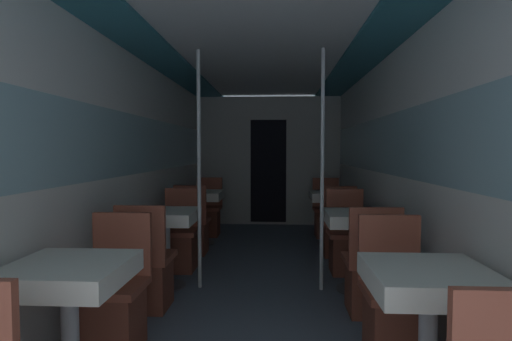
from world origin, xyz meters
TOP-DOWN VIEW (x-y plane):
  - wall_left at (-1.30, 2.81)m, footprint 0.05×8.42m
  - wall_right at (1.30, 2.81)m, footprint 0.05×8.42m
  - ceiling_panel at (0.00, 2.81)m, footprint 2.61×8.42m
  - bulkhead_far at (0.00, 6.06)m, footprint 2.56×0.09m
  - dining_table_left_0 at (-0.93, 0.87)m, footprint 0.60×0.60m
  - chair_left_far_0 at (-0.93, 1.43)m, footprint 0.41×0.41m
  - dining_table_left_1 at (-0.93, 2.68)m, footprint 0.60×0.60m
  - chair_left_near_1 at (-0.93, 2.12)m, footprint 0.41×0.41m
  - chair_left_far_1 at (-0.93, 3.23)m, footprint 0.41×0.41m
  - support_pole_left_1 at (-0.59, 2.68)m, footprint 0.04×0.04m
  - dining_table_left_2 at (-0.93, 4.48)m, footprint 0.60×0.60m
  - chair_left_near_2 at (-0.93, 3.92)m, footprint 0.41×0.41m
  - chair_left_far_2 at (-0.93, 5.04)m, footprint 0.41×0.41m
  - dining_table_right_0 at (0.93, 0.87)m, footprint 0.60×0.60m
  - chair_right_far_0 at (0.93, 1.43)m, footprint 0.41×0.41m
  - dining_table_right_1 at (0.93, 2.68)m, footprint 0.60×0.60m
  - chair_right_near_1 at (0.93, 2.12)m, footprint 0.41×0.41m
  - chair_right_far_1 at (0.93, 3.23)m, footprint 0.41×0.41m
  - support_pole_right_1 at (0.59, 2.68)m, footprint 0.04×0.04m
  - dining_table_right_2 at (0.93, 4.48)m, footprint 0.60×0.60m
  - chair_right_near_2 at (0.93, 3.92)m, footprint 0.41×0.41m
  - chair_right_far_2 at (0.93, 5.04)m, footprint 0.41×0.41m

SIDE VIEW (x-z plane):
  - chair_left_far_0 at x=-0.93m, z-range -0.16..0.74m
  - chair_left_near_1 at x=-0.93m, z-range -0.16..0.74m
  - chair_left_far_1 at x=-0.93m, z-range -0.16..0.74m
  - chair_left_near_2 at x=-0.93m, z-range -0.16..0.74m
  - chair_left_far_2 at x=-0.93m, z-range -0.16..0.74m
  - chair_right_far_0 at x=0.93m, z-range -0.16..0.74m
  - chair_right_near_1 at x=0.93m, z-range -0.16..0.74m
  - chair_right_far_1 at x=0.93m, z-range -0.16..0.74m
  - chair_right_near_2 at x=0.93m, z-range -0.16..0.74m
  - chair_right_far_2 at x=0.93m, z-range -0.16..0.74m
  - dining_table_left_0 at x=-0.93m, z-range 0.26..1.02m
  - dining_table_left_1 at x=-0.93m, z-range 0.26..1.02m
  - dining_table_left_2 at x=-0.93m, z-range 0.26..1.02m
  - dining_table_right_0 at x=0.93m, z-range 0.26..1.02m
  - dining_table_right_1 at x=0.93m, z-range 0.26..1.02m
  - dining_table_right_2 at x=0.93m, z-range 0.26..1.02m
  - bulkhead_far at x=0.00m, z-range -0.01..2.29m
  - support_pole_left_1 at x=-0.59m, z-range 0.00..2.29m
  - support_pole_right_1 at x=0.59m, z-range 0.00..2.29m
  - wall_left at x=-1.30m, z-range 0.03..2.33m
  - wall_right at x=1.30m, z-range 0.03..2.33m
  - ceiling_panel at x=0.00m, z-range 2.30..2.37m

